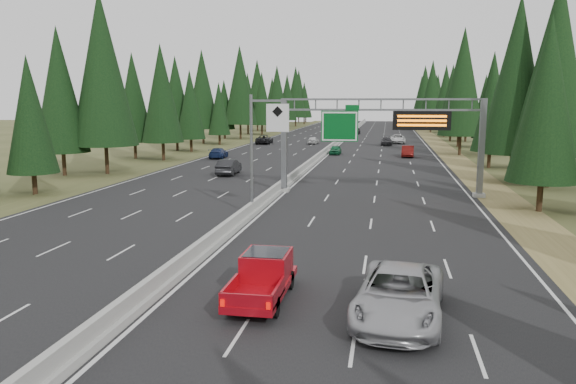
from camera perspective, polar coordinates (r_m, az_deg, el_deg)
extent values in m
cube|color=black|center=(91.92, 4.50, 4.43)|extent=(32.00, 260.00, 0.08)
cube|color=olive|center=(91.92, 15.64, 4.11)|extent=(3.60, 260.00, 0.06)
cube|color=#38421E|center=(95.30, -6.25, 4.56)|extent=(3.60, 260.00, 0.06)
cube|color=gray|center=(91.90, 4.50, 4.55)|extent=(0.70, 260.00, 0.30)
cube|color=gray|center=(91.87, 4.50, 4.79)|extent=(0.30, 260.00, 0.60)
cube|color=slate|center=(47.09, -0.41, 4.74)|extent=(0.45, 0.45, 7.80)
cube|color=gray|center=(47.53, -0.40, 0.23)|extent=(0.90, 0.90, 0.30)
cube|color=slate|center=(46.89, 19.06, 4.22)|extent=(0.45, 0.45, 7.80)
cube|color=gray|center=(47.33, 18.83, -0.30)|extent=(0.90, 0.90, 0.30)
cube|color=slate|center=(46.17, 9.43, 9.28)|extent=(15.85, 0.35, 0.16)
cube|color=slate|center=(46.18, 9.41, 8.24)|extent=(15.85, 0.35, 0.16)
cube|color=#054C19|center=(46.13, 5.26, 6.66)|extent=(3.00, 0.10, 2.50)
cube|color=silver|center=(46.07, 5.25, 6.66)|extent=(2.85, 0.02, 2.35)
cube|color=#054C19|center=(46.01, 6.54, 8.51)|extent=(1.10, 0.10, 0.45)
cube|color=black|center=(45.97, 13.43, 7.07)|extent=(4.50, 0.40, 1.50)
cube|color=orange|center=(45.74, 13.46, 7.50)|extent=(3.80, 0.02, 0.18)
cube|color=orange|center=(45.75, 13.44, 7.06)|extent=(3.80, 0.02, 0.18)
cube|color=orange|center=(45.76, 13.42, 6.62)|extent=(3.80, 0.02, 0.18)
cylinder|color=slate|center=(37.41, -3.73, 3.72)|extent=(0.20, 0.20, 8.00)
cube|color=gray|center=(37.98, -3.67, -2.14)|extent=(0.50, 0.50, 0.20)
cube|color=slate|center=(37.02, -2.26, 9.26)|extent=(2.00, 0.15, 0.15)
cube|color=silver|center=(36.75, -1.06, 7.55)|extent=(1.50, 0.06, 1.80)
cylinder|color=black|center=(42.71, 24.21, -0.46)|extent=(0.40, 0.40, 2.14)
cone|color=black|center=(42.21, 24.81, 8.53)|extent=(4.82, 4.82, 11.24)
cylinder|color=black|center=(57.45, 21.74, 2.30)|extent=(0.40, 0.40, 2.78)
cone|color=black|center=(57.16, 22.26, 10.97)|extent=(6.25, 6.25, 14.59)
cylinder|color=black|center=(55.31, 24.89, 1.95)|extent=(0.40, 0.40, 2.96)
cone|color=black|center=(55.06, 25.55, 11.55)|extent=(6.67, 6.67, 15.55)
cylinder|color=black|center=(69.24, 19.74, 3.13)|extent=(0.40, 0.40, 1.94)
cone|color=black|center=(68.92, 20.01, 8.14)|extent=(4.36, 4.36, 10.18)
cylinder|color=black|center=(69.56, 22.25, 3.05)|extent=(0.40, 0.40, 2.03)
cone|color=black|center=(69.24, 22.58, 8.28)|extent=(4.57, 4.57, 10.67)
cylinder|color=black|center=(83.84, 17.05, 4.55)|extent=(0.40, 0.40, 2.86)
cone|color=black|center=(83.65, 17.34, 10.65)|extent=(6.43, 6.43, 14.99)
cylinder|color=black|center=(86.74, 19.79, 4.39)|extent=(0.40, 0.40, 2.36)
cone|color=black|center=(86.51, 20.06, 9.25)|extent=(5.31, 5.31, 12.38)
cylinder|color=black|center=(100.07, 16.89, 5.04)|extent=(0.40, 0.40, 2.15)
cone|color=black|center=(99.85, 17.07, 8.89)|extent=(4.84, 4.84, 11.30)
cylinder|color=black|center=(99.09, 19.18, 4.83)|extent=(0.40, 0.40, 1.93)
cone|color=black|center=(98.87, 19.37, 8.30)|extent=(4.33, 4.33, 10.11)
cylinder|color=black|center=(113.45, 16.15, 5.57)|extent=(0.40, 0.40, 2.34)
cone|color=black|center=(113.26, 16.32, 9.26)|extent=(5.27, 5.27, 12.30)
cylinder|color=black|center=(113.13, 17.58, 5.36)|extent=(0.40, 0.40, 1.82)
cone|color=black|center=(112.93, 17.72, 8.24)|extent=(4.10, 4.10, 9.56)
cylinder|color=black|center=(127.17, 15.55, 5.98)|extent=(0.40, 0.40, 2.48)
cone|color=black|center=(127.02, 15.70, 9.47)|extent=(5.58, 5.58, 13.01)
cylinder|color=black|center=(128.57, 16.49, 5.91)|extent=(0.40, 0.40, 2.22)
cone|color=black|center=(128.40, 16.63, 9.00)|extent=(4.99, 4.99, 11.64)
cylinder|color=black|center=(143.86, 14.29, 6.43)|extent=(0.40, 0.40, 2.82)
cone|color=black|center=(143.75, 14.43, 9.94)|extent=(6.34, 6.34, 14.80)
cylinder|color=black|center=(142.90, 16.47, 6.25)|extent=(0.40, 0.40, 2.42)
cone|color=black|center=(142.76, 16.61, 9.27)|extent=(5.44, 5.44, 12.70)
cylinder|color=black|center=(159.17, 14.16, 6.64)|extent=(0.40, 0.40, 2.63)
cone|color=black|center=(159.06, 14.28, 9.60)|extent=(5.92, 5.92, 13.81)
cylinder|color=black|center=(157.04, 15.97, 6.49)|extent=(0.40, 0.40, 2.35)
cone|color=black|center=(156.91, 16.09, 9.16)|extent=(5.29, 5.29, 12.33)
cylinder|color=black|center=(172.61, 13.59, 6.89)|extent=(0.40, 0.40, 2.91)
cone|color=black|center=(172.52, 13.71, 9.91)|extent=(6.54, 6.54, 15.27)
cylinder|color=black|center=(173.97, 14.84, 6.79)|extent=(0.40, 0.40, 2.48)
cone|color=black|center=(173.86, 14.94, 9.34)|extent=(5.58, 5.58, 13.02)
cylinder|color=black|center=(186.02, 13.70, 7.02)|extent=(0.40, 0.40, 2.84)
cone|color=black|center=(185.94, 13.81, 9.76)|extent=(6.40, 6.40, 14.93)
cylinder|color=black|center=(187.58, 14.89, 6.90)|extent=(0.40, 0.40, 2.24)
cone|color=black|center=(187.47, 14.98, 9.04)|extent=(5.04, 5.04, 11.77)
cylinder|color=black|center=(203.69, 13.30, 7.18)|extent=(0.40, 0.40, 2.64)
cone|color=black|center=(203.60, 13.39, 9.50)|extent=(5.94, 5.94, 13.87)
cylinder|color=black|center=(202.37, 14.70, 7.12)|extent=(0.40, 0.40, 2.69)
cone|color=black|center=(202.29, 14.80, 9.50)|extent=(6.05, 6.05, 14.12)
cylinder|color=black|center=(50.81, -24.34, 0.77)|extent=(0.40, 0.40, 1.82)
cone|color=black|center=(50.38, -24.77, 7.17)|extent=(4.09, 4.09, 9.54)
cylinder|color=black|center=(62.66, -17.93, 3.15)|extent=(0.40, 0.40, 3.04)
cone|color=black|center=(62.45, -18.37, 11.84)|extent=(6.84, 6.84, 15.95)
cylinder|color=black|center=(62.84, -21.79, 2.67)|extent=(0.40, 0.40, 2.43)
cone|color=black|center=(62.52, -22.21, 9.60)|extent=(5.47, 5.47, 12.76)
cylinder|color=black|center=(75.14, -12.55, 4.06)|extent=(0.40, 0.40, 2.39)
cone|color=black|center=(74.87, -12.75, 9.77)|extent=(5.38, 5.38, 12.56)
cylinder|color=black|center=(78.58, -15.24, 4.12)|extent=(0.40, 0.40, 2.25)
cone|color=black|center=(78.31, -15.46, 9.26)|extent=(5.07, 5.07, 11.83)
cylinder|color=black|center=(87.38, -9.80, 4.70)|extent=(0.40, 0.40, 1.98)
cone|color=black|center=(87.12, -9.91, 8.76)|extent=(4.45, 4.45, 10.39)
cylinder|color=black|center=(90.10, -11.19, 4.91)|extent=(0.40, 0.40, 2.34)
cone|color=black|center=(89.87, -11.33, 9.56)|extent=(5.26, 5.26, 12.28)
cylinder|color=black|center=(101.32, -6.96, 5.31)|extent=(0.40, 0.40, 1.77)
cone|color=black|center=(101.10, -7.03, 8.43)|extent=(3.97, 3.97, 9.27)
cylinder|color=black|center=(104.48, -8.60, 5.65)|extent=(0.40, 0.40, 2.70)
cone|color=black|center=(104.31, -8.71, 10.28)|extent=(6.09, 6.09, 14.20)
cylinder|color=black|center=(116.49, -4.84, 6.15)|extent=(0.40, 0.40, 3.01)
cone|color=black|center=(116.37, -4.90, 10.78)|extent=(6.78, 6.78, 15.82)
cylinder|color=black|center=(117.77, -6.44, 5.89)|extent=(0.40, 0.40, 1.94)
cone|color=black|center=(117.58, -6.50, 8.84)|extent=(4.35, 4.35, 10.16)
cylinder|color=black|center=(130.53, -2.65, 6.34)|extent=(0.40, 0.40, 2.29)
cone|color=black|center=(130.37, -2.68, 9.48)|extent=(5.15, 5.15, 12.02)
cylinder|color=black|center=(132.89, -4.08, 6.37)|extent=(0.40, 0.40, 2.27)
cone|color=black|center=(132.74, -4.12, 9.42)|extent=(5.10, 5.10, 11.90)
cylinder|color=black|center=(145.09, -1.12, 6.71)|extent=(0.40, 0.40, 2.68)
cone|color=black|center=(144.97, -1.13, 10.01)|extent=(6.02, 6.02, 14.05)
cylinder|color=black|center=(148.41, -3.11, 6.80)|extent=(0.40, 0.40, 2.94)
cone|color=black|center=(148.32, -3.14, 10.35)|extent=(6.62, 6.62, 15.45)
cylinder|color=black|center=(159.07, -0.09, 6.88)|extent=(0.40, 0.40, 2.42)
cone|color=black|center=(158.94, -0.09, 9.61)|extent=(5.45, 5.45, 12.71)
cylinder|color=black|center=(160.97, -1.60, 6.88)|extent=(0.40, 0.40, 2.30)
cone|color=black|center=(160.84, -1.62, 9.44)|extent=(5.17, 5.17, 12.07)
cylinder|color=black|center=(173.22, 0.78, 7.15)|extent=(0.40, 0.40, 2.91)
cone|color=black|center=(173.13, 0.78, 10.16)|extent=(6.54, 6.54, 15.27)
cylinder|color=black|center=(175.26, -1.01, 7.04)|extent=(0.40, 0.40, 2.11)
cone|color=black|center=(175.13, -1.02, 9.20)|extent=(4.74, 4.74, 11.06)
cylinder|color=black|center=(190.85, 1.65, 7.24)|extent=(0.40, 0.40, 2.25)
cone|color=black|center=(190.74, 1.66, 9.35)|extent=(5.06, 5.06, 11.80)
cylinder|color=black|center=(187.80, 0.02, 7.15)|extent=(0.40, 0.40, 1.89)
cone|color=black|center=(187.68, 0.02, 8.95)|extent=(4.25, 4.25, 9.91)
cylinder|color=black|center=(205.04, 1.81, 7.33)|extent=(0.40, 0.40, 1.97)
cone|color=black|center=(204.93, 1.82, 9.06)|extent=(4.44, 4.44, 10.35)
cylinder|color=black|center=(205.31, 1.09, 7.49)|extent=(0.40, 0.40, 3.03)
cone|color=black|center=(205.24, 1.10, 10.13)|extent=(6.81, 6.81, 15.89)
imported|color=#A7A7AB|center=(20.31, 11.24, -10.17)|extent=(3.57, 6.63, 1.77)
cylinder|color=black|center=(20.58, -5.83, -11.28)|extent=(0.28, 0.75, 0.75)
cylinder|color=black|center=(20.22, -1.40, -11.61)|extent=(0.28, 0.75, 0.75)
cylinder|color=black|center=(23.40, -3.74, -8.70)|extent=(0.28, 0.75, 0.75)
cylinder|color=black|center=(23.09, 0.15, -8.93)|extent=(0.28, 0.75, 0.75)
cube|color=#AA0A15|center=(21.80, -2.64, -9.66)|extent=(1.87, 5.25, 0.28)
cube|color=#AA0A15|center=(22.38, -2.17, -7.39)|extent=(1.78, 2.06, 1.03)
cube|color=black|center=(22.30, -2.18, -6.70)|extent=(1.59, 1.78, 0.52)
cube|color=#AA0A15|center=(20.61, -5.96, -9.86)|extent=(0.09, 2.25, 0.56)
cube|color=#AA0A15|center=(20.22, -1.03, -10.20)|extent=(0.09, 2.25, 0.56)
cube|color=#AA0A15|center=(19.37, -4.32, -11.11)|extent=(1.87, 0.09, 0.56)
imported|color=#155F36|center=(81.31, 4.83, 4.29)|extent=(1.61, 3.86, 1.30)
imported|color=#5C0F0D|center=(79.05, 12.07, 4.07)|extent=(1.83, 4.72, 1.53)
imported|color=#232326|center=(99.45, 9.98, 5.09)|extent=(1.96, 4.71, 1.36)
imported|color=silver|center=(104.59, 11.08, 5.32)|extent=(2.74, 5.73, 1.58)
imported|color=black|center=(132.12, 6.89, 6.19)|extent=(2.22, 4.71, 1.56)
imported|color=black|center=(58.90, -6.04, 2.56)|extent=(1.90, 4.96, 1.61)
imported|color=navy|center=(76.19, -7.08, 3.96)|extent=(2.34, 4.93, 1.39)
imported|color=silver|center=(101.08, 2.59, 5.27)|extent=(1.90, 3.97, 1.31)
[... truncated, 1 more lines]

